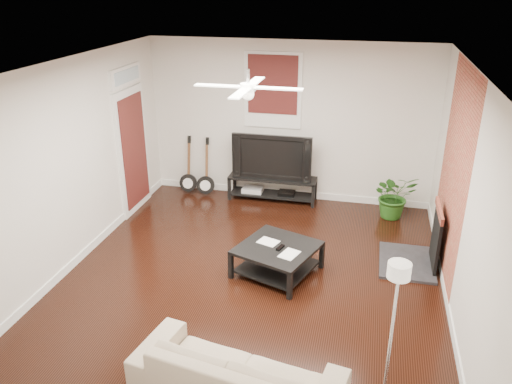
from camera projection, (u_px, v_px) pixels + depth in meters
room at (249, 186)px, 6.24m from camera, size 5.01×6.01×2.81m
brick_accent at (454, 173)px, 6.62m from camera, size 0.02×2.20×2.80m
fireplace at (421, 236)px, 7.04m from camera, size 0.80×1.10×0.92m
window_back at (273, 90)px, 8.75m from camera, size 1.00×0.06×1.30m
door_left at (132, 139)px, 8.51m from camera, size 0.08×1.00×2.50m
tv_stand at (272, 188)px, 9.24m from camera, size 1.57×0.42×0.44m
tv at (273, 155)px, 9.02m from camera, size 1.41×0.18×0.81m
coffee_table at (277, 260)px, 6.95m from camera, size 1.23×1.23×0.40m
sofa at (237, 374)px, 4.82m from camera, size 2.11×1.12×0.58m
floor_lamp at (390, 344)px, 4.43m from camera, size 0.31×0.31×1.63m
potted_plant at (394, 195)px, 8.51m from camera, size 0.86×0.80×0.78m
guitar_left at (187, 166)px, 9.42m from camera, size 0.34×0.25×1.07m
guitar_right at (205, 168)px, 9.32m from camera, size 0.36×0.28×1.07m
ceiling_fan at (248, 87)px, 5.77m from camera, size 1.24×1.24×0.32m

